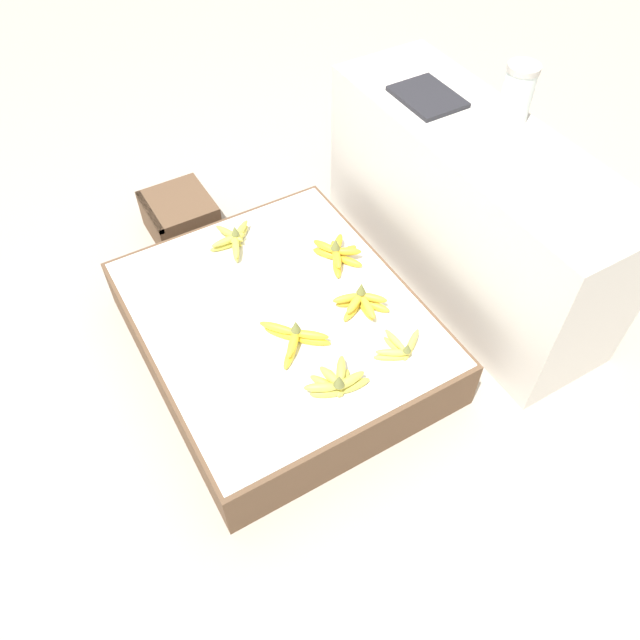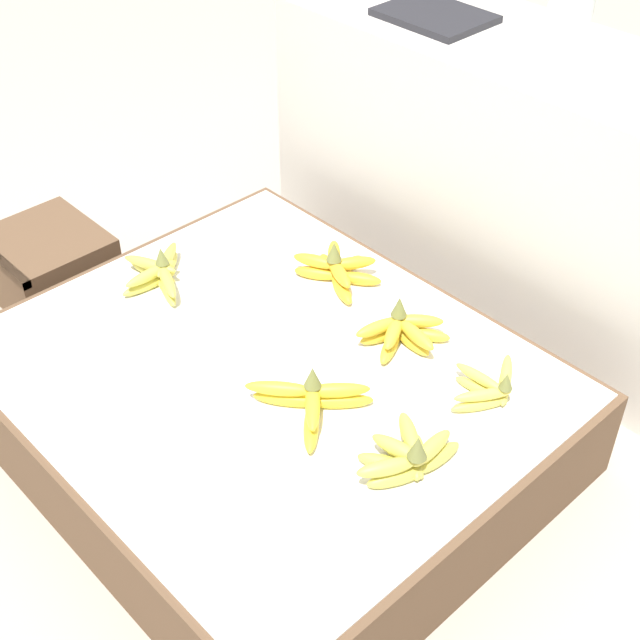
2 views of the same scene
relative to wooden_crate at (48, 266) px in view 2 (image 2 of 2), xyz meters
The scene contains 11 objects.
ground_plane 0.86m from the wooden_crate, ahead, with size 10.00×10.00×0.00m, color #A89E8E.
display_platform 0.86m from the wooden_crate, ahead, with size 1.18×1.00×0.23m.
back_vendor_table 1.31m from the wooden_crate, 47.81° to the left, with size 1.41×0.46×0.71m.
wooden_crate is the anchor object (origin of this frame).
banana_bunch_middle_left 0.48m from the wooden_crate, 11.13° to the left, with size 0.23×0.21×0.10m.
banana_bunch_middle_midright 1.03m from the wooden_crate, ahead, with size 0.23×0.22×0.11m.
banana_bunch_middle_right 1.27m from the wooden_crate, ahead, with size 0.14×0.23×0.11m.
banana_bunch_back_midleft 0.85m from the wooden_crate, 29.48° to the left, with size 0.21×0.18×0.11m.
banana_bunch_back_midright 1.07m from the wooden_crate, 19.11° to the left, with size 0.17×0.19×0.11m.
banana_bunch_back_right 1.30m from the wooden_crate, 15.97° to the left, with size 0.14×0.21×0.09m.
foam_tray_dark 1.23m from the wooden_crate, 58.23° to the left, with size 0.27×0.21×0.02m.
Camera 2 is at (1.13, -0.90, 1.54)m, focal length 50.00 mm.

